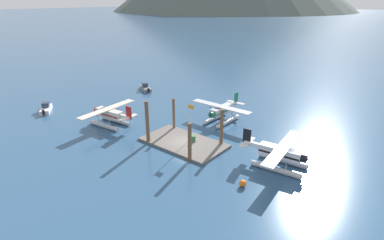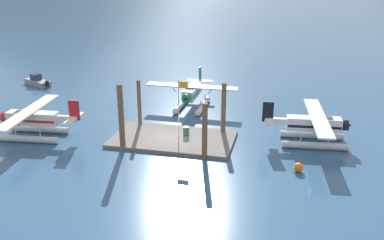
{
  "view_description": "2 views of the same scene",
  "coord_description": "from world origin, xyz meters",
  "px_view_note": "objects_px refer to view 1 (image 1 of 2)",
  "views": [
    {
      "loc": [
        24.44,
        -28.27,
        18.32
      ],
      "look_at": [
        -1.36,
        3.49,
        2.0
      ],
      "focal_mm": 28.61,
      "sensor_mm": 36.0,
      "label": 1
    },
    {
      "loc": [
        10.24,
        -35.61,
        15.59
      ],
      "look_at": [
        1.66,
        0.77,
        1.91
      ],
      "focal_mm": 40.11,
      "sensor_mm": 36.0,
      "label": 2
    }
  ],
  "objects_px": {
    "fuel_drum": "(193,139)",
    "boat_white_open_sw": "(46,108)",
    "seaplane_white_stbd_fwd": "(280,155)",
    "seaplane_silver_bow_centre": "(222,112)",
    "boat_grey_open_west": "(145,88)",
    "mooring_buoy": "(243,183)",
    "seaplane_cream_port_aft": "(109,116)",
    "flagpole": "(189,118)"
  },
  "relations": [
    {
      "from": "fuel_drum",
      "to": "boat_white_open_sw",
      "type": "relative_size",
      "value": 0.21
    },
    {
      "from": "seaplane_white_stbd_fwd",
      "to": "seaplane_silver_bow_centre",
      "type": "distance_m",
      "value": 15.19
    },
    {
      "from": "seaplane_silver_bow_centre",
      "to": "boat_grey_open_west",
      "type": "distance_m",
      "value": 23.34
    },
    {
      "from": "boat_grey_open_west",
      "to": "seaplane_silver_bow_centre",
      "type": "bearing_deg",
      "value": -11.72
    },
    {
      "from": "seaplane_silver_bow_centre",
      "to": "boat_white_open_sw",
      "type": "xyz_separation_m",
      "value": [
        -26.5,
        -15.2,
        -1.09
      ]
    },
    {
      "from": "fuel_drum",
      "to": "mooring_buoy",
      "type": "xyz_separation_m",
      "value": [
        10.35,
        -4.63,
        -0.36
      ]
    },
    {
      "from": "seaplane_cream_port_aft",
      "to": "seaplane_silver_bow_centre",
      "type": "relative_size",
      "value": 1.01
    },
    {
      "from": "boat_white_open_sw",
      "to": "boat_grey_open_west",
      "type": "xyz_separation_m",
      "value": [
        3.68,
        19.94,
        0.0
      ]
    },
    {
      "from": "mooring_buoy",
      "to": "boat_white_open_sw",
      "type": "distance_m",
      "value": 38.44
    },
    {
      "from": "seaplane_cream_port_aft",
      "to": "boat_grey_open_west",
      "type": "height_order",
      "value": "seaplane_cream_port_aft"
    },
    {
      "from": "boat_grey_open_west",
      "to": "seaplane_white_stbd_fwd",
      "type": "bearing_deg",
      "value": -18.94
    },
    {
      "from": "flagpole",
      "to": "seaplane_silver_bow_centre",
      "type": "relative_size",
      "value": 0.53
    },
    {
      "from": "fuel_drum",
      "to": "seaplane_cream_port_aft",
      "type": "distance_m",
      "value": 14.47
    },
    {
      "from": "flagpole",
      "to": "seaplane_white_stbd_fwd",
      "type": "height_order",
      "value": "flagpole"
    },
    {
      "from": "seaplane_white_stbd_fwd",
      "to": "fuel_drum",
      "type": "bearing_deg",
      "value": -172.77
    },
    {
      "from": "mooring_buoy",
      "to": "boat_white_open_sw",
      "type": "height_order",
      "value": "boat_white_open_sw"
    },
    {
      "from": "mooring_buoy",
      "to": "seaplane_cream_port_aft",
      "type": "relative_size",
      "value": 0.07
    },
    {
      "from": "boat_white_open_sw",
      "to": "seaplane_cream_port_aft",
      "type": "bearing_deg",
      "value": 12.5
    },
    {
      "from": "seaplane_cream_port_aft",
      "to": "boat_white_open_sw",
      "type": "bearing_deg",
      "value": -167.5
    },
    {
      "from": "boat_grey_open_west",
      "to": "mooring_buoy",
      "type": "bearing_deg",
      "value": -27.97
    },
    {
      "from": "mooring_buoy",
      "to": "boat_grey_open_west",
      "type": "distance_m",
      "value": 39.33
    },
    {
      "from": "flagpole",
      "to": "fuel_drum",
      "type": "distance_m",
      "value": 3.05
    },
    {
      "from": "flagpole",
      "to": "seaplane_silver_bow_centre",
      "type": "xyz_separation_m",
      "value": [
        -1.06,
        9.35,
        -2.16
      ]
    },
    {
      "from": "seaplane_white_stbd_fwd",
      "to": "boat_white_open_sw",
      "type": "distance_m",
      "value": 40.39
    },
    {
      "from": "seaplane_cream_port_aft",
      "to": "seaplane_silver_bow_centre",
      "type": "bearing_deg",
      "value": 43.95
    },
    {
      "from": "fuel_drum",
      "to": "seaplane_cream_port_aft",
      "type": "height_order",
      "value": "seaplane_cream_port_aft"
    },
    {
      "from": "mooring_buoy",
      "to": "seaplane_silver_bow_centre",
      "type": "distance_m",
      "value": 18.2
    },
    {
      "from": "flagpole",
      "to": "seaplane_cream_port_aft",
      "type": "distance_m",
      "value": 14.07
    },
    {
      "from": "boat_white_open_sw",
      "to": "boat_grey_open_west",
      "type": "relative_size",
      "value": 0.95
    },
    {
      "from": "mooring_buoy",
      "to": "boat_grey_open_west",
      "type": "xyz_separation_m",
      "value": [
        -34.74,
        18.45,
        0.11
      ]
    },
    {
      "from": "fuel_drum",
      "to": "seaplane_white_stbd_fwd",
      "type": "xyz_separation_m",
      "value": [
        11.59,
        1.47,
        0.84
      ]
    },
    {
      "from": "seaplane_cream_port_aft",
      "to": "seaplane_silver_bow_centre",
      "type": "height_order",
      "value": "same"
    },
    {
      "from": "fuel_drum",
      "to": "mooring_buoy",
      "type": "height_order",
      "value": "fuel_drum"
    },
    {
      "from": "fuel_drum",
      "to": "seaplane_cream_port_aft",
      "type": "relative_size",
      "value": 0.08
    },
    {
      "from": "seaplane_white_stbd_fwd",
      "to": "boat_white_open_sw",
      "type": "height_order",
      "value": "seaplane_white_stbd_fwd"
    },
    {
      "from": "seaplane_cream_port_aft",
      "to": "boat_grey_open_west",
      "type": "xyz_separation_m",
      "value": [
        -10.26,
        16.85,
        -1.09
      ]
    },
    {
      "from": "mooring_buoy",
      "to": "boat_grey_open_west",
      "type": "height_order",
      "value": "boat_grey_open_west"
    },
    {
      "from": "fuel_drum",
      "to": "boat_grey_open_west",
      "type": "distance_m",
      "value": 28.03
    },
    {
      "from": "fuel_drum",
      "to": "seaplane_white_stbd_fwd",
      "type": "relative_size",
      "value": 0.08
    },
    {
      "from": "boat_white_open_sw",
      "to": "mooring_buoy",
      "type": "bearing_deg",
      "value": 2.22
    },
    {
      "from": "boat_white_open_sw",
      "to": "boat_grey_open_west",
      "type": "height_order",
      "value": "same"
    },
    {
      "from": "mooring_buoy",
      "to": "fuel_drum",
      "type": "bearing_deg",
      "value": 155.88
    }
  ]
}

